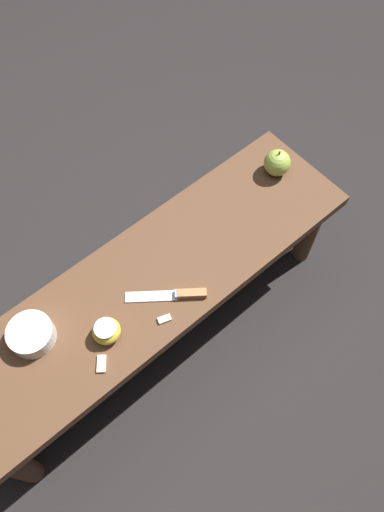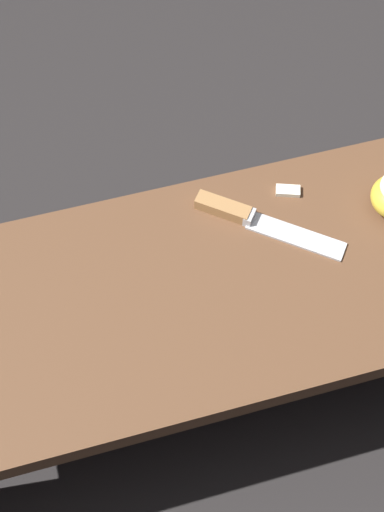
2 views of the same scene
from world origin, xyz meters
TOP-DOWN VIEW (x-y plane):
  - ground_plane at (0.00, 0.00)m, footprint 8.00×8.00m
  - wooden_bench at (0.00, 0.00)m, footprint 1.31×0.36m
  - knife at (-0.03, 0.09)m, footprint 0.20×0.16m
  - apple_whole at (-0.55, -0.04)m, footprint 0.09×0.09m
  - apple_cut at (0.19, 0.05)m, footprint 0.08×0.08m
  - apple_slice_near_knife at (0.26, 0.11)m, footprint 0.05×0.05m
  - apple_slice_center at (0.05, 0.12)m, footprint 0.04×0.03m
  - bowl at (0.35, -0.07)m, footprint 0.12×0.12m

SIDE VIEW (x-z plane):
  - ground_plane at x=0.00m, z-range 0.00..0.00m
  - wooden_bench at x=0.00m, z-range 0.13..0.51m
  - apple_slice_near_knife at x=0.26m, z-range 0.39..0.39m
  - apple_slice_center at x=0.05m, z-range 0.39..0.39m
  - knife at x=-0.03m, z-range 0.38..0.40m
  - bowl at x=0.35m, z-range 0.39..0.44m
  - apple_cut at x=0.19m, z-range 0.39..0.44m
  - apple_whole at x=-0.55m, z-range 0.38..0.48m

